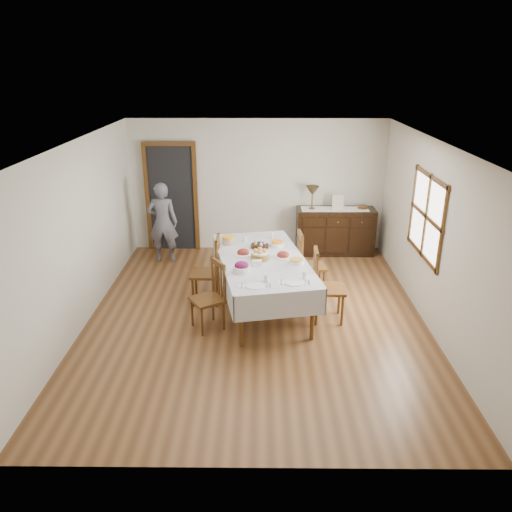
{
  "coord_description": "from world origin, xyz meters",
  "views": [
    {
      "loc": [
        0.06,
        -6.68,
        3.61
      ],
      "look_at": [
        0.0,
        0.1,
        0.95
      ],
      "focal_mm": 35.0,
      "sensor_mm": 36.0,
      "label": 1
    }
  ],
  "objects_px": {
    "chair_left_far": "(209,270)",
    "chair_right_far": "(308,263)",
    "dining_table": "(262,264)",
    "sideboard": "(335,231)",
    "table_lamp": "(312,191)",
    "chair_right_near": "(325,285)",
    "person": "(163,220)",
    "chair_left_near": "(210,295)"
  },
  "relations": [
    {
      "from": "chair_left_far",
      "to": "chair_left_near",
      "type": "bearing_deg",
      "value": 7.55
    },
    {
      "from": "chair_left_near",
      "to": "person",
      "type": "xyz_separation_m",
      "value": [
        -1.13,
        2.57,
        0.31
      ]
    },
    {
      "from": "chair_right_near",
      "to": "person",
      "type": "distance_m",
      "value": 3.64
    },
    {
      "from": "sideboard",
      "to": "person",
      "type": "xyz_separation_m",
      "value": [
        -3.32,
        -0.45,
        0.36
      ]
    },
    {
      "from": "chair_left_far",
      "to": "table_lamp",
      "type": "bearing_deg",
      "value": 140.84
    },
    {
      "from": "chair_left_near",
      "to": "table_lamp",
      "type": "relative_size",
      "value": 2.18
    },
    {
      "from": "chair_right_far",
      "to": "person",
      "type": "relative_size",
      "value": 0.65
    },
    {
      "from": "dining_table",
      "to": "sideboard",
      "type": "xyz_separation_m",
      "value": [
        1.45,
        2.43,
        -0.29
      ]
    },
    {
      "from": "chair_left_near",
      "to": "chair_right_near",
      "type": "bearing_deg",
      "value": 66.8
    },
    {
      "from": "dining_table",
      "to": "chair_right_near",
      "type": "distance_m",
      "value": 0.99
    },
    {
      "from": "person",
      "to": "table_lamp",
      "type": "relative_size",
      "value": 3.57
    },
    {
      "from": "chair_left_near",
      "to": "chair_right_far",
      "type": "relative_size",
      "value": 0.95
    },
    {
      "from": "sideboard",
      "to": "person",
      "type": "height_order",
      "value": "person"
    },
    {
      "from": "chair_left_far",
      "to": "chair_right_far",
      "type": "relative_size",
      "value": 1.03
    },
    {
      "from": "chair_left_far",
      "to": "dining_table",
      "type": "bearing_deg",
      "value": 74.77
    },
    {
      "from": "person",
      "to": "table_lamp",
      "type": "height_order",
      "value": "person"
    },
    {
      "from": "chair_left_far",
      "to": "chair_right_far",
      "type": "distance_m",
      "value": 1.63
    },
    {
      "from": "person",
      "to": "table_lamp",
      "type": "bearing_deg",
      "value": -173.35
    },
    {
      "from": "chair_left_far",
      "to": "person",
      "type": "relative_size",
      "value": 0.66
    },
    {
      "from": "chair_left_near",
      "to": "sideboard",
      "type": "relative_size",
      "value": 0.66
    },
    {
      "from": "dining_table",
      "to": "chair_left_near",
      "type": "relative_size",
      "value": 2.63
    },
    {
      "from": "chair_left_far",
      "to": "person",
      "type": "xyz_separation_m",
      "value": [
        -1.03,
        1.75,
        0.27
      ]
    },
    {
      "from": "chair_right_far",
      "to": "sideboard",
      "type": "xyz_separation_m",
      "value": [
        0.7,
        1.85,
        -0.08
      ]
    },
    {
      "from": "person",
      "to": "chair_right_near",
      "type": "bearing_deg",
      "value": 138.39
    },
    {
      "from": "chair_right_far",
      "to": "person",
      "type": "height_order",
      "value": "person"
    },
    {
      "from": "chair_right_far",
      "to": "dining_table",
      "type": "bearing_deg",
      "value": 123.05
    },
    {
      "from": "chair_left_near",
      "to": "person",
      "type": "bearing_deg",
      "value": 171.99
    },
    {
      "from": "chair_left_near",
      "to": "person",
      "type": "height_order",
      "value": "person"
    },
    {
      "from": "sideboard",
      "to": "person",
      "type": "distance_m",
      "value": 3.37
    },
    {
      "from": "chair_right_far",
      "to": "sideboard",
      "type": "height_order",
      "value": "chair_right_far"
    },
    {
      "from": "table_lamp",
      "to": "chair_left_near",
      "type": "bearing_deg",
      "value": -119.68
    },
    {
      "from": "chair_left_near",
      "to": "chair_right_near",
      "type": "height_order",
      "value": "chair_right_near"
    },
    {
      "from": "dining_table",
      "to": "chair_right_far",
      "type": "bearing_deg",
      "value": 26.67
    },
    {
      "from": "chair_left_near",
      "to": "table_lamp",
      "type": "height_order",
      "value": "table_lamp"
    },
    {
      "from": "dining_table",
      "to": "chair_right_near",
      "type": "xyz_separation_m",
      "value": [
        0.92,
        -0.33,
        -0.18
      ]
    },
    {
      "from": "table_lamp",
      "to": "person",
      "type": "bearing_deg",
      "value": -171.53
    },
    {
      "from": "dining_table",
      "to": "sideboard",
      "type": "relative_size",
      "value": 1.73
    },
    {
      "from": "chair_left_far",
      "to": "chair_right_far",
      "type": "height_order",
      "value": "chair_left_far"
    },
    {
      "from": "dining_table",
      "to": "chair_left_far",
      "type": "xyz_separation_m",
      "value": [
        -0.84,
        0.24,
        -0.19
      ]
    },
    {
      "from": "chair_left_far",
      "to": "chair_right_near",
      "type": "relative_size",
      "value": 0.98
    },
    {
      "from": "chair_left_near",
      "to": "chair_left_far",
      "type": "bearing_deg",
      "value": 155.21
    },
    {
      "from": "chair_right_near",
      "to": "table_lamp",
      "type": "height_order",
      "value": "table_lamp"
    }
  ]
}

